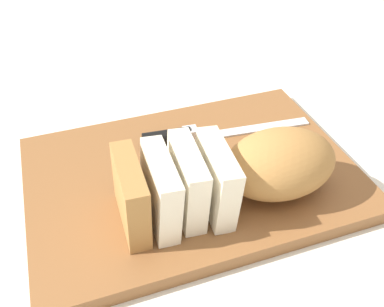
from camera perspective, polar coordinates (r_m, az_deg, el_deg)
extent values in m
plane|color=silver|center=(0.59, 0.00, -3.79)|extent=(3.00, 3.00, 0.00)
cube|color=brown|center=(0.58, 0.00, -3.06)|extent=(0.43, 0.30, 0.02)
ellipsoid|color=#A8753D|center=(0.53, 11.59, -1.32)|extent=(0.14, 0.10, 0.08)
cube|color=#F2E8CC|center=(0.50, 3.20, -3.41)|extent=(0.04, 0.10, 0.09)
cube|color=#F2E8CC|center=(0.50, -0.67, -3.69)|extent=(0.04, 0.10, 0.09)
cube|color=#F2E8CC|center=(0.49, -4.25, -4.91)|extent=(0.03, 0.10, 0.09)
cube|color=#A8753D|center=(0.49, -8.14, -5.52)|extent=(0.03, 0.10, 0.08)
cube|color=silver|center=(0.65, 7.72, 3.17)|extent=(0.19, 0.03, 0.00)
cylinder|color=black|center=(0.61, -3.37, 2.19)|extent=(0.07, 0.03, 0.02)
cube|color=silver|center=(0.62, -0.24, 2.58)|extent=(0.02, 0.02, 0.02)
sphere|color=tan|center=(0.56, 0.17, -2.93)|extent=(0.01, 0.01, 0.01)
sphere|color=tan|center=(0.60, 7.50, 0.14)|extent=(0.00, 0.00, 0.00)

